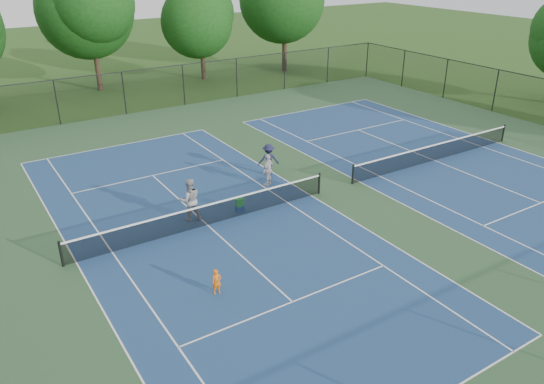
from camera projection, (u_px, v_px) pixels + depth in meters
ground at (336, 189)px, 26.04m from camera, size 140.00×140.00×0.00m
court_pad at (336, 189)px, 26.03m from camera, size 36.00×36.00×0.01m
tennis_court_left at (207, 223)px, 22.58m from camera, size 12.00×23.83×1.07m
tennis_court_right at (435, 159)px, 29.41m from camera, size 12.00×23.83×1.07m
perimeter_fence at (337, 158)px, 25.36m from camera, size 36.08×36.08×3.02m
tree_back_b at (89, 6)px, 41.18m from camera, size 7.60×7.60×10.03m
tree_back_c at (201, 15)px, 45.28m from camera, size 6.00×6.00×8.40m
child_player at (217, 282)px, 17.99m from camera, size 0.35×0.23×0.94m
instructor at (190, 200)px, 22.67m from camera, size 1.06×0.90×1.93m
bystander_a at (268, 170)px, 26.10m from camera, size 1.03×0.82×1.64m
bystander_b at (269, 160)px, 27.31m from camera, size 1.24×0.99×1.67m
ball_crate at (240, 208)px, 23.75m from camera, size 0.38×0.32×0.29m
ball_hopper at (240, 202)px, 23.61m from camera, size 0.36×0.30×0.36m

